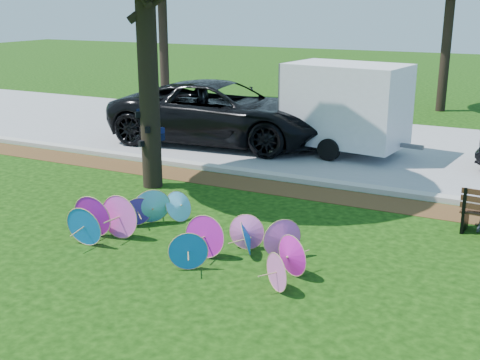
{
  "coord_description": "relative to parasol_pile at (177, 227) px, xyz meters",
  "views": [
    {
      "loc": [
        5.19,
        -7.48,
        4.04
      ],
      "look_at": [
        0.5,
        2.0,
        0.9
      ],
      "focal_mm": 45.0,
      "sensor_mm": 36.0,
      "label": 1
    }
  ],
  "objects": [
    {
      "name": "black_van",
      "position": [
        -3.04,
        7.34,
        0.56
      ],
      "size": [
        6.77,
        3.6,
        1.81
      ],
      "primitive_type": "imported",
      "rotation": [
        0.0,
        0.0,
        1.66
      ],
      "color": "black",
      "rests_on": "ground"
    },
    {
      "name": "street",
      "position": [
        0.03,
        8.71,
        -0.34
      ],
      "size": [
        90.0,
        8.0,
        0.01
      ],
      "primitive_type": "cube",
      "color": "gray",
      "rests_on": "ground"
    },
    {
      "name": "cargo_trailer",
      "position": [
        0.62,
        7.69,
        1.03
      ],
      "size": [
        3.32,
        2.36,
        2.76
      ],
      "primitive_type": "cube",
      "rotation": [
        0.0,
        0.0,
        -0.14
      ],
      "color": "white",
      "rests_on": "ground"
    },
    {
      "name": "curb",
      "position": [
        0.03,
        4.56,
        -0.29
      ],
      "size": [
        90.0,
        0.3,
        0.12
      ],
      "primitive_type": "cube",
      "color": "#B7B5AD",
      "rests_on": "ground"
    },
    {
      "name": "parasol_pile",
      "position": [
        0.0,
        0.0,
        0.0
      ],
      "size": [
        4.45,
        2.43,
        0.8
      ],
      "color": "#D116B2",
      "rests_on": "ground"
    },
    {
      "name": "ground",
      "position": [
        0.03,
        -0.64,
        -0.35
      ],
      "size": [
        90.0,
        90.0,
        0.0
      ],
      "primitive_type": "plane",
      "color": "black",
      "rests_on": "ground"
    },
    {
      "name": "mulch_strip",
      "position": [
        0.03,
        3.86,
        -0.34
      ],
      "size": [
        90.0,
        1.0,
        0.01
      ],
      "primitive_type": "cube",
      "color": "#472D16",
      "rests_on": "ground"
    }
  ]
}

